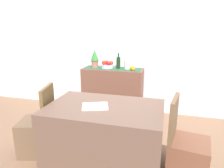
{
  "coord_description": "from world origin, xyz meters",
  "views": [
    {
      "loc": [
        0.73,
        -2.58,
        1.58
      ],
      "look_at": [
        -0.06,
        0.34,
        0.74
      ],
      "focal_mm": 32.19,
      "sensor_mm": 36.0,
      "label": 1
    }
  ],
  "objects": [
    {
      "name": "apple_upper",
      "position": [
        -0.33,
        0.96,
        0.97
      ],
      "size": [
        0.07,
        0.07,
        0.07
      ],
      "primitive_type": "sphere",
      "color": "red",
      "rests_on": "fruit_bowl"
    },
    {
      "name": "apple_center",
      "position": [
        -0.24,
        0.94,
        0.97
      ],
      "size": [
        0.07,
        0.07,
        0.07
      ],
      "primitive_type": "sphere",
      "color": "#BD3D22",
      "rests_on": "fruit_bowl"
    },
    {
      "name": "wine_bottle",
      "position": [
        -0.1,
        0.92,
        0.98
      ],
      "size": [
        0.07,
        0.07,
        0.29
      ],
      "color": "#173216",
      "rests_on": "sideboard_console"
    },
    {
      "name": "potted_plant",
      "position": [
        -0.55,
        0.92,
        1.05
      ],
      "size": [
        0.15,
        0.15,
        0.34
      ],
      "color": "#B16353",
      "rests_on": "sideboard_console"
    },
    {
      "name": "ground_plane",
      "position": [
        0.0,
        0.0,
        -0.01
      ],
      "size": [
        6.4,
        6.4,
        0.02
      ],
      "primitive_type": "cube",
      "color": "#846047",
      "rests_on": "ground"
    },
    {
      "name": "fruit_bowl",
      "position": [
        -0.3,
        0.92,
        0.91
      ],
      "size": [
        0.23,
        0.23,
        0.06
      ],
      "primitive_type": "cylinder",
      "color": "silver",
      "rests_on": "table_runner"
    },
    {
      "name": "chair_near_window",
      "position": [
        -0.8,
        -0.58,
        0.27
      ],
      "size": [
        0.48,
        0.48,
        0.9
      ],
      "color": "brown",
      "rests_on": "ground"
    },
    {
      "name": "chair_by_corner",
      "position": [
        1.01,
        -0.58,
        0.27
      ],
      "size": [
        0.46,
        0.46,
        0.9
      ],
      "color": "brown",
      "rests_on": "ground"
    },
    {
      "name": "sideboard_console",
      "position": [
        -0.2,
        0.92,
        0.43
      ],
      "size": [
        1.11,
        0.42,
        0.87
      ],
      "primitive_type": "cube",
      "color": "brown",
      "rests_on": "ground"
    },
    {
      "name": "orange_loose_end",
      "position": [
        0.19,
        0.81,
        0.9
      ],
      "size": [
        0.07,
        0.07,
        0.07
      ],
      "primitive_type": "sphere",
      "color": "orange",
      "rests_on": "sideboard_console"
    },
    {
      "name": "room_wall_rear",
      "position": [
        0.0,
        1.18,
        1.35
      ],
      "size": [
        6.4,
        0.06,
        2.7
      ],
      "primitive_type": "cube",
      "color": "silver",
      "rests_on": "ground"
    },
    {
      "name": "apple_rear",
      "position": [
        -0.36,
        0.88,
        0.98
      ],
      "size": [
        0.08,
        0.08,
        0.08
      ],
      "primitive_type": "sphere",
      "color": "red",
      "rests_on": "fruit_bowl"
    },
    {
      "name": "orange_loose_near_bowl",
      "position": [
        0.16,
        0.88,
        0.91
      ],
      "size": [
        0.08,
        0.08,
        0.08
      ],
      "primitive_type": "sphere",
      "color": "orange",
      "rests_on": "sideboard_console"
    },
    {
      "name": "open_book",
      "position": [
        0.01,
        -0.63,
        0.75
      ],
      "size": [
        0.33,
        0.29,
        0.02
      ],
      "primitive_type": "cube",
      "rotation": [
        0.0,
        0.0,
        0.35
      ],
      "color": "white",
      "rests_on": "dining_table"
    },
    {
      "name": "table_runner",
      "position": [
        -0.2,
        0.92,
        0.87
      ],
      "size": [
        1.04,
        0.32,
        0.01
      ],
      "primitive_type": "cube",
      "color": "#245338",
      "rests_on": "sideboard_console"
    },
    {
      "name": "apple_front",
      "position": [
        -0.26,
        0.87,
        0.97
      ],
      "size": [
        0.07,
        0.07,
        0.07
      ],
      "primitive_type": "sphere",
      "color": "red",
      "rests_on": "fruit_bowl"
    },
    {
      "name": "ceramic_vase",
      "position": [
        0.07,
        0.92,
        0.95
      ],
      "size": [
        0.1,
        0.1,
        0.17
      ],
      "primitive_type": "cylinder",
      "color": "silver",
      "rests_on": "sideboard_console"
    },
    {
      "name": "dining_table",
      "position": [
        0.1,
        -0.59,
        0.37
      ],
      "size": [
        1.29,
        0.83,
        0.74
      ],
      "primitive_type": "cube",
      "color": "brown",
      "rests_on": "ground"
    }
  ]
}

